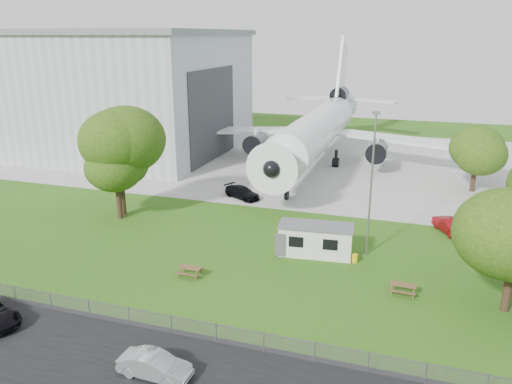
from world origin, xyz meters
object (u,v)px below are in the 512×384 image
(hangar, at_px, (99,89))
(airliner, at_px, (319,127))
(car_centre_sedan, at_px, (155,366))
(site_cabin, at_px, (316,240))
(picnic_east, at_px, (403,294))
(picnic_west, at_px, (190,276))

(hangar, distance_m, airliner, 36.21)
(airliner, bearing_deg, car_centre_sedan, -88.81)
(site_cabin, height_order, picnic_east, site_cabin)
(picnic_west, xyz_separation_m, car_centre_sedan, (3.31, -11.40, 0.67))
(site_cabin, bearing_deg, airliner, 101.14)
(picnic_east, bearing_deg, airliner, 113.82)
(hangar, height_order, airliner, hangar)
(site_cabin, distance_m, picnic_west, 10.98)
(picnic_west, bearing_deg, car_centre_sedan, -70.39)
(hangar, relative_size, site_cabin, 6.26)
(picnic_west, bearing_deg, picnic_east, 11.48)
(hangar, xyz_separation_m, car_centre_sedan, (37.00, -49.41, -8.73))
(picnic_west, relative_size, picnic_east, 1.00)
(hangar, relative_size, car_centre_sedan, 10.51)
(airliner, relative_size, picnic_east, 26.52)
(airliner, distance_m, picnic_west, 38.30)
(site_cabin, relative_size, picnic_west, 3.82)
(car_centre_sedan, bearing_deg, hangar, 37.94)
(site_cabin, xyz_separation_m, picnic_west, (-8.36, -6.99, -1.31))
(picnic_east, bearing_deg, car_centre_sedan, -129.19)
(hangar, xyz_separation_m, picnic_west, (33.69, -38.01, -9.41))
(car_centre_sedan, bearing_deg, site_cabin, -14.25)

